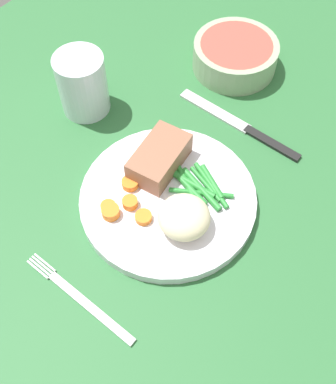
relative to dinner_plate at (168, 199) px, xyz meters
The scene contains 10 objects.
dining_table 5.42cm from the dinner_plate, 129.57° to the left, with size 120.00×90.00×2.00cm.
dinner_plate is the anchor object (origin of this frame).
meat_portion 5.41cm from the dinner_plate, 49.40° to the left, with size 8.93×5.16×3.46cm, color #936047.
mashed_potatoes 5.37cm from the dinner_plate, 116.57° to the right, with size 6.44×6.50×3.83cm, color beige.
carrot_slices 6.08cm from the dinner_plate, 142.71° to the left, with size 7.09×6.78×1.24cm.
green_beans 4.30cm from the dinner_plate, 33.90° to the right, with size 6.93×10.31×0.86cm.
fork 16.83cm from the dinner_plate, behind, with size 1.44×16.60×0.40cm.
knife 16.93cm from the dinner_plate, ahead, with size 1.70×20.50×0.64cm.
water_glass 21.30cm from the dinner_plate, 74.31° to the left, with size 7.16×7.16×9.29cm.
salad_bowl 27.90cm from the dinner_plate, 16.28° to the left, with size 13.25×13.25×4.50cm.
Camera 1 is at (-22.48, -24.48, 55.96)cm, focal length 44.69 mm.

